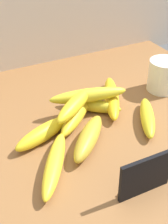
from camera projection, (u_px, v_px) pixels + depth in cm
name	position (u px, v px, depth cm)	size (l,w,h in cm)	color
counter_top	(54.00, 141.00, 78.22)	(110.00, 76.00, 3.00)	brown
chalkboard_sign	(145.00, 177.00, 61.23)	(11.00, 1.80, 8.40)	black
coffee_mug	(165.00, 75.00, 93.13)	(10.37, 8.87, 8.93)	white
banana_0	(112.00, 97.00, 88.22)	(20.89, 3.76, 3.76)	yellow
banana_1	(54.00, 164.00, 67.20)	(19.77, 3.40, 3.40)	yellow
banana_2	(77.00, 114.00, 81.65)	(18.40, 3.67, 3.67)	yellow
banana_3	(147.00, 117.00, 80.99)	(16.59, 3.33, 3.33)	yellow
banana_4	(90.00, 105.00, 85.47)	(16.19, 3.44, 3.44)	gold
banana_5	(42.00, 132.00, 75.65)	(15.73, 3.74, 3.74)	yellow
banana_6	(89.00, 138.00, 73.72)	(16.90, 4.08, 4.08)	gold
banana_7	(75.00, 105.00, 78.64)	(16.09, 3.52, 3.52)	yellow
banana_8	(88.00, 95.00, 82.74)	(19.80, 3.48, 3.48)	yellow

